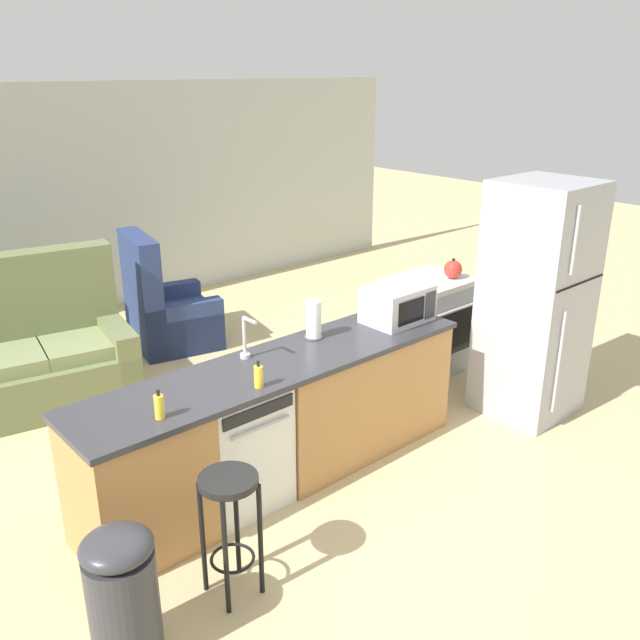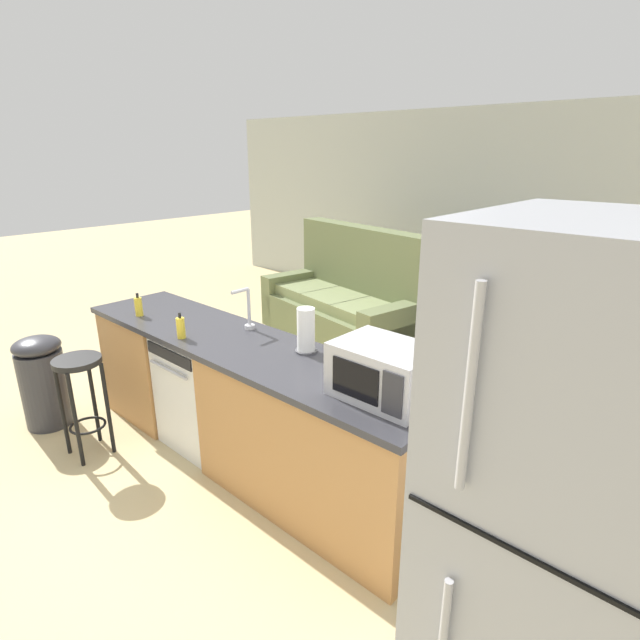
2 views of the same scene
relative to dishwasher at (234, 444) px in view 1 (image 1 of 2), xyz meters
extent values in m
plane|color=tan|center=(0.25, 0.00, -0.42)|extent=(24.00, 24.00, 0.00)
cube|color=beige|center=(0.55, 4.20, 0.88)|extent=(10.00, 0.06, 2.60)
cube|color=#B77F47|center=(-0.68, 0.00, 0.01)|extent=(0.75, 0.62, 0.86)
cube|color=#B77F47|center=(1.08, 0.00, 0.01)|extent=(1.55, 0.62, 0.86)
cube|color=#333338|center=(0.40, 0.00, 0.46)|extent=(2.94, 0.66, 0.04)
cube|color=#49331C|center=(0.40, 0.00, -0.38)|extent=(2.86, 0.56, 0.08)
cube|color=white|center=(0.00, 0.00, 0.00)|extent=(0.58, 0.58, 0.84)
cube|color=black|center=(0.00, -0.30, 0.36)|extent=(0.52, 0.01, 0.08)
cylinder|color=#B2B2B7|center=(0.00, -0.31, 0.26)|extent=(0.44, 0.02, 0.02)
cube|color=#A8AAB2|center=(2.60, 0.55, 0.00)|extent=(0.76, 0.64, 0.85)
cube|color=black|center=(2.60, 0.22, 0.05)|extent=(0.53, 0.01, 0.43)
cylinder|color=silver|center=(2.60, 0.20, 0.28)|extent=(0.61, 0.03, 0.03)
cube|color=white|center=(2.60, 0.55, 0.45)|extent=(0.76, 0.64, 0.05)
torus|color=black|center=(2.43, 0.42, 0.47)|extent=(0.16, 0.16, 0.01)
torus|color=black|center=(2.77, 0.42, 0.47)|extent=(0.16, 0.16, 0.01)
torus|color=black|center=(2.43, 0.68, 0.47)|extent=(0.16, 0.16, 0.01)
torus|color=black|center=(2.77, 0.68, 0.47)|extent=(0.16, 0.16, 0.01)
cube|color=#A8AAB2|center=(2.60, -0.55, 0.55)|extent=(0.72, 0.70, 1.94)
cylinder|color=#B2B2B7|center=(2.40, -0.92, 1.15)|extent=(0.02, 0.02, 0.51)
cylinder|color=#B2B2B7|center=(2.40, -0.92, 0.18)|extent=(0.02, 0.02, 0.84)
cube|color=black|center=(2.60, -0.90, 0.78)|extent=(0.68, 0.01, 0.01)
cube|color=#B7B7BC|center=(1.55, 0.00, 0.62)|extent=(0.50, 0.36, 0.28)
cube|color=black|center=(1.50, -0.18, 0.62)|extent=(0.27, 0.01, 0.18)
cube|color=#2D2D33|center=(1.72, -0.18, 0.62)|extent=(0.11, 0.01, 0.21)
cylinder|color=silver|center=(0.26, 0.20, 0.49)|extent=(0.07, 0.07, 0.03)
cylinder|color=silver|center=(0.26, 0.20, 0.64)|extent=(0.02, 0.02, 0.26)
cylinder|color=silver|center=(0.26, 0.13, 0.77)|extent=(0.02, 0.14, 0.02)
cylinder|color=#4C4C51|center=(0.84, 0.17, 0.49)|extent=(0.14, 0.14, 0.01)
cylinder|color=white|center=(0.84, 0.17, 0.63)|extent=(0.11, 0.11, 0.27)
cylinder|color=yellow|center=(0.06, -0.22, 0.55)|extent=(0.06, 0.06, 0.14)
cylinder|color=black|center=(0.06, -0.22, 0.64)|extent=(0.02, 0.02, 0.04)
cylinder|color=yellow|center=(-0.59, -0.17, 0.55)|extent=(0.06, 0.06, 0.14)
cylinder|color=black|center=(-0.59, -0.17, 0.64)|extent=(0.02, 0.02, 0.04)
sphere|color=red|center=(2.77, 0.42, 0.56)|extent=(0.17, 0.17, 0.17)
sphere|color=black|center=(2.77, 0.42, 0.66)|extent=(0.03, 0.03, 0.03)
cone|color=red|center=(2.85, 0.42, 0.58)|extent=(0.08, 0.04, 0.06)
cylinder|color=black|center=(-0.50, -0.70, 0.30)|extent=(0.32, 0.32, 0.04)
cylinder|color=black|center=(-0.61, -0.81, -0.07)|extent=(0.03, 0.03, 0.70)
cylinder|color=black|center=(-0.39, -0.81, -0.07)|extent=(0.03, 0.03, 0.70)
cylinder|color=black|center=(-0.61, -0.59, -0.07)|extent=(0.03, 0.03, 0.70)
cylinder|color=black|center=(-0.39, -0.59, -0.07)|extent=(0.03, 0.03, 0.70)
torus|color=black|center=(-0.50, -0.70, -0.20)|extent=(0.25, 0.25, 0.02)
cylinder|color=#333338|center=(-1.15, -0.74, -0.11)|extent=(0.34, 0.34, 0.62)
ellipsoid|color=#333338|center=(-1.15, -0.74, 0.25)|extent=(0.35, 0.35, 0.14)
cube|color=#667047|center=(-0.69, 2.30, -0.21)|extent=(2.13, 1.25, 0.42)
cube|color=#667047|center=(0.20, 2.13, -0.11)|extent=(0.36, 0.92, 0.62)
cube|color=#7D8959|center=(-0.69, 2.25, 0.06)|extent=(0.67, 0.72, 0.12)
cube|color=#7D8959|center=(-0.15, 2.15, 0.06)|extent=(0.67, 0.72, 0.12)
cube|color=navy|center=(1.09, 2.69, -0.22)|extent=(0.96, 1.00, 0.40)
cube|color=navy|center=(0.80, 2.75, 0.18)|extent=(0.38, 0.87, 1.20)
cube|color=navy|center=(1.02, 2.35, -0.15)|extent=(0.82, 0.33, 0.55)
cube|color=navy|center=(1.17, 3.03, -0.15)|extent=(0.82, 0.33, 0.55)
camera|label=1|loc=(-2.13, -3.27, 2.33)|focal=38.00mm
camera|label=2|loc=(2.83, -1.89, 1.66)|focal=28.00mm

